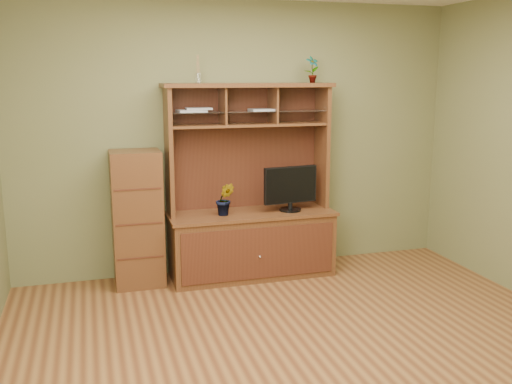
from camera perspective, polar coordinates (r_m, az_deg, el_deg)
name	(u,v)px	position (r m, az deg, el deg)	size (l,w,h in m)	color
room	(315,168)	(3.89, 5.92, 2.37)	(4.54, 4.04, 2.74)	brown
media_hutch	(251,224)	(5.68, -0.55, -3.21)	(1.66, 0.61, 1.90)	#4B2C15
monitor	(290,188)	(5.64, 3.47, 0.44)	(0.56, 0.22, 0.44)	black
orchid_plant	(225,199)	(5.46, -3.12, -0.72)	(0.17, 0.14, 0.32)	#306021
top_plant	(312,69)	(5.78, 5.65, 12.11)	(0.14, 0.09, 0.26)	#306D26
reed_diffuser	(198,72)	(5.45, -5.83, 11.85)	(0.05, 0.05, 0.26)	silver
magazines	(217,110)	(5.50, -3.89, 8.20)	(0.97, 0.22, 0.04)	#B8B9BE
side_cabinet	(137,219)	(5.50, -11.78, -2.62)	(0.46, 0.42, 1.29)	#4B2C15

